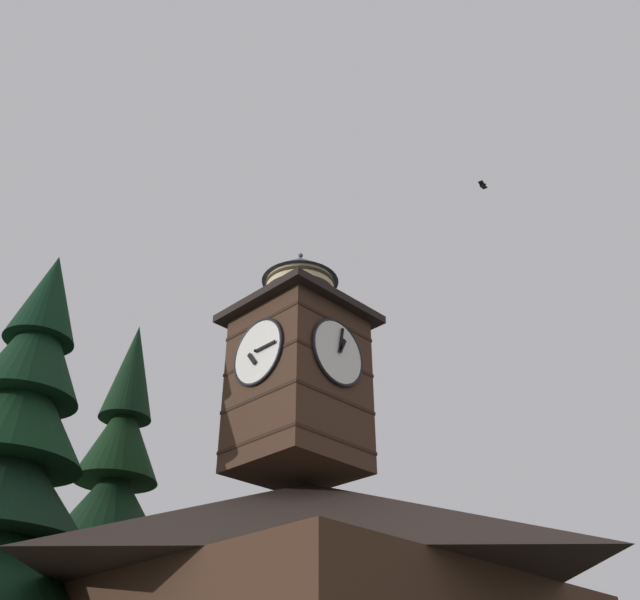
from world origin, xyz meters
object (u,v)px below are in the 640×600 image
Objects in this scene: clock_tower at (299,366)px; moon at (85,543)px; pine_tree_behind at (101,567)px; flying_bird_high at (483,185)px.

moon is at bearing -110.18° from clock_tower.
moon reaches higher than pine_tree_behind.
clock_tower is 0.53× the size of pine_tree_behind.
pine_tree_behind is (1.66, -7.04, -5.11)m from clock_tower.
flying_bird_high reaches higher than moon.
flying_bird_high is at bearing 138.39° from clock_tower.
flying_bird_high is (-5.01, 4.45, 7.68)m from clock_tower.
pine_tree_behind is at bearing 63.60° from moon.
pine_tree_behind is 8.36× the size of moon.
moon is at bearing -102.29° from flying_bird_high.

